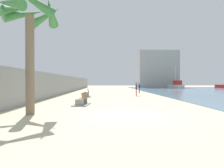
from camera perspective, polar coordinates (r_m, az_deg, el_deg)
The scene contains 9 objects.
ground_plane at distance 27.52m, azimuth 0.09°, elevation -3.03°, with size 120.00×120.00×0.00m, color beige.
seawall at distance 28.21m, azimuth -15.31°, elevation -0.17°, with size 0.80×64.00×2.74m, color gray.
palm_tree at distance 11.18m, azimuth -24.84°, elevation 17.69°, with size 3.38×3.55×6.50m.
bench_near at distance 13.92m, azimuth -9.59°, elevation -5.68°, with size 1.27×2.18×0.98m.
bench_far at distance 21.56m, azimuth -8.15°, elevation -3.43°, with size 1.37×2.23×0.98m.
person_walking at distance 29.39m, azimuth 8.70°, elevation -1.05°, with size 0.35×0.45×1.56m.
person_standing at distance 22.33m, azimuth 7.75°, elevation -1.25°, with size 0.24×0.53×1.75m.
boat_far_left at distance 51.78m, azimuth 19.86°, elevation -0.42°, with size 3.15×4.84×6.11m.
harbor_building at distance 57.84m, azimuth 14.20°, elevation 4.49°, with size 12.00×6.00×11.30m, color #9E9E99.
Camera 1 is at (-0.97, -9.44, 1.77)m, focal length 28.65 mm.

